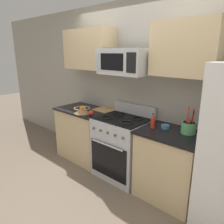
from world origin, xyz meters
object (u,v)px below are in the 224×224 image
at_px(bottle_hot_sauce, 153,121).
at_px(fruit_basket, 82,110).
at_px(microwave, 125,62).
at_px(cutting_board, 104,110).
at_px(utensil_crock, 189,127).
at_px(apple_loose, 91,113).
at_px(prep_bowl, 165,126).
at_px(range_oven, 122,147).

bearing_deg(bottle_hot_sauce, fruit_basket, -172.60).
bearing_deg(microwave, cutting_board, 164.91).
height_order(utensil_crock, apple_loose, utensil_crock).
distance_m(cutting_board, prep_bowl, 1.20).
bearing_deg(fruit_basket, cutting_board, 68.54).
height_order(microwave, apple_loose, microwave).
bearing_deg(fruit_basket, apple_loose, 2.17).
relative_size(fruit_basket, apple_loose, 3.23).
distance_m(microwave, apple_loose, 0.95).
xyz_separation_m(utensil_crock, cutting_board, (-1.49, 0.07, -0.07)).
height_order(range_oven, fruit_basket, range_oven).
relative_size(apple_loose, prep_bowl, 0.70).
xyz_separation_m(range_oven, microwave, (-0.00, 0.03, 1.26)).
height_order(microwave, cutting_board, microwave).
height_order(microwave, prep_bowl, microwave).
height_order(range_oven, microwave, microwave).
height_order(fruit_basket, prep_bowl, fruit_basket).
bearing_deg(utensil_crock, apple_loose, -169.02).
distance_m(fruit_basket, prep_bowl, 1.37).
height_order(apple_loose, cutting_board, apple_loose).
bearing_deg(fruit_basket, microwave, 16.91).
bearing_deg(apple_loose, prep_bowl, 12.50).
xyz_separation_m(fruit_basket, prep_bowl, (1.34, 0.26, -0.03)).
relative_size(microwave, apple_loose, 8.86).
xyz_separation_m(fruit_basket, apple_loose, (0.20, 0.01, -0.01)).
bearing_deg(microwave, range_oven, -89.94).
bearing_deg(fruit_basket, range_oven, 14.81).
bearing_deg(apple_loose, cutting_board, 99.80).
bearing_deg(fruit_basket, prep_bowl, 10.98).
relative_size(microwave, prep_bowl, 6.23).
relative_size(range_oven, microwave, 1.51).
relative_size(range_oven, utensil_crock, 3.31).
distance_m(bottle_hot_sauce, prep_bowl, 0.18).
xyz_separation_m(range_oven, cutting_board, (-0.55, 0.18, 0.44)).
distance_m(microwave, utensil_crock, 1.20).
bearing_deg(prep_bowl, microwave, -175.60).
bearing_deg(range_oven, cutting_board, 162.28).
distance_m(range_oven, fruit_basket, 0.87).
height_order(bottle_hot_sauce, prep_bowl, bottle_hot_sauce).
xyz_separation_m(microwave, prep_bowl, (0.65, 0.05, -0.80)).
distance_m(fruit_basket, cutting_board, 0.39).
bearing_deg(prep_bowl, fruit_basket, -169.02).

